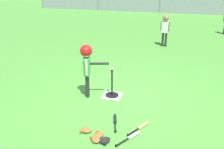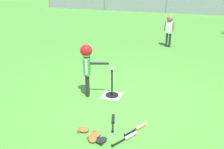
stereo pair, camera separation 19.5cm
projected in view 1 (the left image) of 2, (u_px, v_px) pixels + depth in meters
The scene contains 14 objects.
ground_plane at pixel (121, 100), 6.30m from camera, with size 60.00×60.00×0.00m, color #478C33.
home_plate at pixel (112, 95), 6.52m from camera, with size 0.44×0.44×0.01m, color white.
batting_tee at pixel (112, 92), 6.48m from camera, with size 0.32×0.32×0.66m.
baseball_on_tee at pixel (112, 69), 6.25m from camera, with size 0.07×0.07×0.07m, color white.
batter_child at pixel (87, 60), 6.16m from camera, with size 0.64×0.35×1.27m.
fielder_deep_left at pixel (165, 26), 10.00m from camera, with size 0.35×0.24×1.20m.
spare_bat_silver at pixel (131, 137), 4.94m from camera, with size 0.39×0.54×0.06m.
spare_bat_wood at pixel (141, 127), 5.23m from camera, with size 0.36×0.54×0.06m.
spare_bat_black at pixel (115, 120), 5.44m from camera, with size 0.19×0.59×0.06m.
glove_by_plate at pixel (96, 139), 4.86m from camera, with size 0.24×0.27×0.07m.
glove_near_bats at pixel (105, 140), 4.82m from camera, with size 0.25×0.27×0.07m.
glove_tossed_aside at pixel (86, 130), 5.12m from camera, with size 0.22×0.17×0.07m.
glove_outfield_drop at pixel (99, 135), 4.98m from camera, with size 0.21×0.25×0.07m.
outfield_fence at pixel (160, 3), 16.79m from camera, with size 16.06×0.06×1.15m.
Camera 1 is at (1.08, -5.48, 2.99)m, focal length 43.35 mm.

